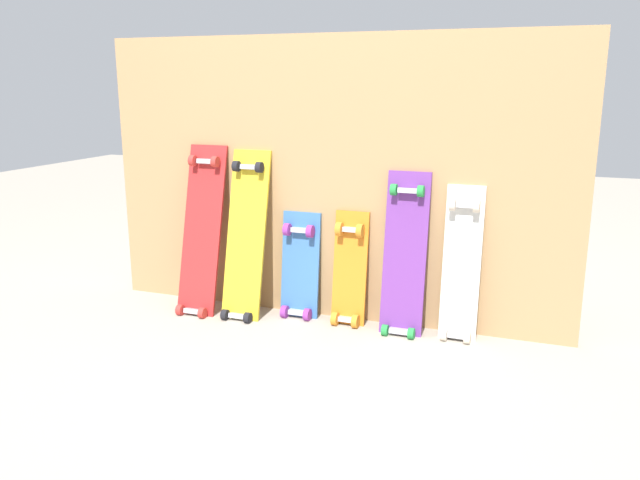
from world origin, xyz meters
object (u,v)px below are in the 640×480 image
at_px(skateboard_red, 201,237).
at_px(skateboard_yellow, 245,242).
at_px(skateboard_blue, 300,271).
at_px(skateboard_orange, 349,274).
at_px(skateboard_purple, 404,261).
at_px(skateboard_white, 461,270).

relative_size(skateboard_red, skateboard_yellow, 1.02).
height_order(skateboard_yellow, skateboard_blue, skateboard_yellow).
relative_size(skateboard_orange, skateboard_purple, 0.74).
height_order(skateboard_red, skateboard_white, skateboard_red).
relative_size(skateboard_blue, skateboard_purple, 0.72).
relative_size(skateboard_yellow, skateboard_blue, 1.52).
xyz_separation_m(skateboard_red, skateboard_purple, (1.07, 0.05, -0.04)).
bearing_deg(skateboard_blue, skateboard_purple, -2.73).
xyz_separation_m(skateboard_red, skateboard_yellow, (0.25, 0.01, -0.01)).
height_order(skateboard_blue, skateboard_white, skateboard_white).
distance_m(skateboard_red, skateboard_yellow, 0.25).
xyz_separation_m(skateboard_yellow, skateboard_purple, (0.82, 0.04, -0.03)).
relative_size(skateboard_red, skateboard_white, 1.18).
xyz_separation_m(skateboard_red, skateboard_white, (1.34, 0.07, -0.07)).
xyz_separation_m(skateboard_blue, skateboard_white, (0.82, -0.01, 0.09)).
bearing_deg(skateboard_blue, skateboard_orange, -1.79).
distance_m(skateboard_red, skateboard_purple, 1.07).
bearing_deg(skateboard_orange, skateboard_red, -174.78).
relative_size(skateboard_blue, skateboard_orange, 0.96).
xyz_separation_m(skateboard_orange, skateboard_purple, (0.28, -0.02, 0.10)).
bearing_deg(skateboard_red, skateboard_blue, 8.81).
bearing_deg(skateboard_yellow, skateboard_red, -177.58).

